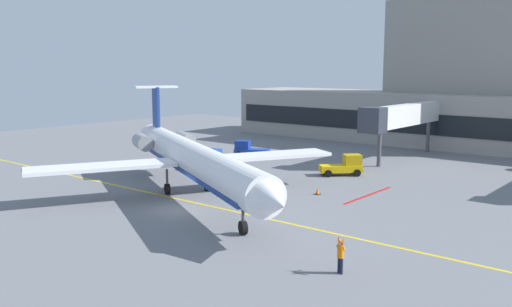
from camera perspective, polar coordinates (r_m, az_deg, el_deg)
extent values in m
cube|color=slate|center=(41.53, -7.38, -5.81)|extent=(120.00, 120.00, 0.10)
cube|color=yellow|center=(42.79, -5.53, -5.26)|extent=(108.00, 0.24, 0.01)
cube|color=red|center=(46.54, 11.55, -4.24)|extent=(0.30, 8.00, 0.01)
cube|color=gray|center=(79.53, 16.72, 3.51)|extent=(55.95, 11.42, 6.94)
cube|color=gray|center=(79.70, 22.25, 10.28)|extent=(23.92, 8.00, 12.61)
cube|color=black|center=(74.29, 14.98, 3.08)|extent=(53.71, 0.12, 2.61)
cube|color=silver|center=(65.60, 15.43, 3.89)|extent=(1.40, 15.30, 2.40)
cube|color=#2D333D|center=(57.93, 11.96, 3.39)|extent=(2.40, 2.00, 2.64)
cylinder|color=#4C4C51|center=(71.55, 17.35, 1.68)|extent=(0.44, 0.44, 3.87)
cylinder|color=#4C4C51|center=(59.80, 12.62, 0.51)|extent=(0.44, 0.44, 3.87)
cylinder|color=white|center=(44.92, -6.67, -0.44)|extent=(27.62, 16.16, 2.62)
cube|color=navy|center=(45.05, -6.65, -1.35)|extent=(24.86, 14.54, 0.47)
cone|color=white|center=(30.35, 1.76, -4.94)|extent=(3.75, 3.62, 2.57)
cone|color=white|center=(60.39, -10.96, 1.86)|extent=(4.06, 3.56, 2.23)
cube|color=white|center=(48.17, 1.06, -0.22)|extent=(8.00, 11.51, 0.28)
cube|color=white|center=(44.45, -15.68, -1.33)|extent=(8.00, 11.51, 0.28)
cylinder|color=gray|center=(54.53, -7.40, 1.41)|extent=(3.46, 2.74, 1.44)
cylinder|color=gray|center=(53.59, -11.66, 1.17)|extent=(3.46, 2.74, 1.44)
cube|color=navy|center=(56.60, -10.30, 4.77)|extent=(2.20, 1.31, 3.98)
cube|color=white|center=(56.50, -10.36, 6.79)|extent=(3.58, 4.57, 0.20)
cylinder|color=#3F3F44|center=(34.80, -1.35, -6.19)|extent=(0.20, 0.20, 1.44)
cylinder|color=black|center=(35.06, -1.35, -7.67)|extent=(0.96, 0.73, 0.90)
cylinder|color=#3F3F44|center=(47.14, -5.15, -2.20)|extent=(0.20, 0.20, 1.44)
cylinder|color=black|center=(47.33, -5.13, -3.32)|extent=(0.96, 0.73, 0.90)
cylinder|color=#3F3F44|center=(46.24, -9.18, -2.50)|extent=(0.20, 0.20, 1.44)
cylinder|color=black|center=(46.43, -9.15, -3.64)|extent=(0.96, 0.73, 0.90)
cube|color=#1E4CB2|center=(56.24, -3.67, -1.18)|extent=(3.82, 2.58, 0.52)
cube|color=#1A4197|center=(56.60, -4.53, -0.21)|extent=(1.73, 1.95, 1.27)
cylinder|color=black|center=(56.14, -5.23, -1.48)|extent=(0.74, 0.42, 0.70)
cylinder|color=black|center=(57.71, -4.23, -1.19)|extent=(0.74, 0.42, 0.70)
cylinder|color=black|center=(54.88, -3.07, -1.70)|extent=(0.74, 0.42, 0.70)
cylinder|color=black|center=(56.48, -2.11, -1.39)|extent=(0.74, 0.42, 0.70)
cube|color=#E5B20C|center=(54.38, 8.75, -1.54)|extent=(3.92, 3.95, 0.66)
cube|color=#C3970A|center=(54.53, 9.93, -0.64)|extent=(2.10, 2.11, 1.03)
cylinder|color=black|center=(55.52, 9.97, -1.70)|extent=(0.69, 0.69, 0.70)
cylinder|color=black|center=(54.11, 10.40, -1.99)|extent=(0.69, 0.69, 0.70)
cylinder|color=black|center=(54.82, 7.11, -1.77)|extent=(0.69, 0.69, 0.70)
cylinder|color=black|center=(53.38, 7.47, -2.07)|extent=(0.69, 0.69, 0.70)
cube|color=#19389E|center=(65.04, -0.40, 0.24)|extent=(4.40, 3.31, 0.55)
cube|color=navy|center=(65.20, -1.38, 0.93)|extent=(2.13, 2.06, 0.97)
cylinder|color=black|center=(64.64, -1.80, -0.07)|extent=(0.75, 0.57, 0.70)
cylinder|color=black|center=(66.20, -1.45, 0.14)|extent=(0.75, 0.57, 0.70)
cylinder|color=black|center=(63.99, 0.69, -0.16)|extent=(0.75, 0.57, 0.70)
cylinder|color=black|center=(65.57, 0.99, 0.06)|extent=(0.75, 0.57, 0.70)
cylinder|color=#191E33|center=(29.04, 8.81, -11.43)|extent=(0.18, 0.18, 0.84)
cylinder|color=#191E33|center=(29.20, 8.60, -11.31)|extent=(0.18, 0.18, 0.84)
cylinder|color=orange|center=(28.87, 8.74, -10.02)|extent=(0.34, 0.34, 0.61)
sphere|color=tan|center=(28.74, 8.76, -9.22)|extent=(0.24, 0.24, 0.24)
cylinder|color=orange|center=(28.58, 8.99, -9.44)|extent=(0.39, 0.26, 0.50)
cylinder|color=#F2590C|center=(28.51, 9.00, -9.02)|extent=(0.06, 0.06, 0.28)
cylinder|color=orange|center=(28.93, 8.53, -9.19)|extent=(0.39, 0.26, 0.50)
cylinder|color=#F2590C|center=(28.87, 8.54, -8.78)|extent=(0.06, 0.06, 0.28)
cone|color=orange|center=(53.19, -0.85, -2.11)|extent=(0.36, 0.36, 0.55)
cube|color=black|center=(53.24, -0.85, -2.38)|extent=(0.47, 0.47, 0.04)
cone|color=orange|center=(46.14, 6.38, -3.88)|extent=(0.36, 0.36, 0.55)
cube|color=black|center=(46.20, 6.37, -4.19)|extent=(0.47, 0.47, 0.04)
cone|color=orange|center=(51.00, -4.73, -2.62)|extent=(0.36, 0.36, 0.55)
cube|color=black|center=(51.05, -4.73, -2.90)|extent=(0.47, 0.47, 0.04)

